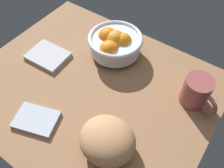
{
  "coord_description": "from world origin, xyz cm",
  "views": [
    {
      "loc": [
        33.31,
        -35.15,
        63.43
      ],
      "look_at": [
        7.34,
        1.86,
        5.0
      ],
      "focal_mm": 38.03,
      "sensor_mm": 36.0,
      "label": 1
    }
  ],
  "objects": [
    {
      "name": "napkin_spare",
      "position": [
        -5.51,
        -19.51,
        0.64
      ],
      "size": [
        14.77,
        12.4,
        1.28
      ],
      "primitive_type": "cube",
      "rotation": [
        0.0,
        0.0,
        0.32
      ],
      "color": "#B2BCCD",
      "rests_on": "ground"
    },
    {
      "name": "ground_plane",
      "position": [
        0.0,
        0.0,
        -1.5
      ],
      "size": [
        79.63,
        66.13,
        3.0
      ],
      "primitive_type": "cube",
      "color": "#8E6443"
    },
    {
      "name": "napkin_folded",
      "position": [
        -21.51,
        1.73,
        0.75
      ],
      "size": [
        14.71,
        11.74,
        1.49
      ],
      "primitive_type": "cube",
      "rotation": [
        0.0,
        0.0,
        0.06
      ],
      "color": "silver",
      "rests_on": "ground"
    },
    {
      "name": "mug",
      "position": [
        30.24,
        14.23,
        4.95
      ],
      "size": [
        12.34,
        9.05,
        9.9
      ],
      "color": "#924848",
      "rests_on": "ground"
    },
    {
      "name": "fruit_bowl",
      "position": [
        -2.37,
        17.43,
        5.35
      ],
      "size": [
        19.69,
        19.69,
        9.98
      ],
      "color": "silver",
      "rests_on": "ground"
    },
    {
      "name": "bread_loaf",
      "position": [
        17.03,
        -14.06,
        4.63
      ],
      "size": [
        16.04,
        14.8,
        9.27
      ],
      "primitive_type": "ellipsoid",
      "rotation": [
        0.0,
        0.0,
        3.11
      ],
      "color": "tan",
      "rests_on": "ground"
    }
  ]
}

